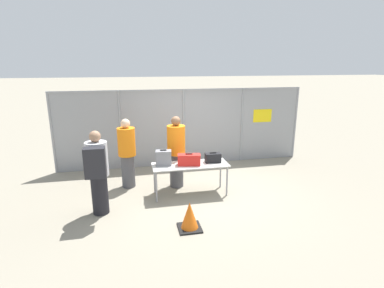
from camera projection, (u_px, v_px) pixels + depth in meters
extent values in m
plane|color=gray|center=(199.00, 191.00, 7.22)|extent=(120.00, 120.00, 0.00)
cylinder|color=gray|center=(52.00, 133.00, 8.12)|extent=(0.07, 0.07, 2.26)
cylinder|color=gray|center=(121.00, 130.00, 8.48)|extent=(0.07, 0.07, 2.26)
cylinder|color=gray|center=(184.00, 128.00, 8.84)|extent=(0.07, 0.07, 2.26)
cylinder|color=gray|center=(241.00, 125.00, 9.20)|extent=(0.07, 0.07, 2.26)
cylinder|color=gray|center=(295.00, 123.00, 9.56)|extent=(0.07, 0.07, 2.26)
cube|color=gray|center=(184.00, 128.00, 8.84)|extent=(7.26, 0.01, 2.26)
cube|color=gray|center=(183.00, 90.00, 8.55)|extent=(7.26, 0.04, 0.04)
cube|color=yellow|center=(262.00, 116.00, 9.25)|extent=(0.60, 0.01, 0.40)
cube|color=silver|center=(190.00, 165.00, 6.86)|extent=(1.74, 0.63, 0.02)
cylinder|color=#99999E|center=(156.00, 187.00, 6.56)|extent=(0.04, 0.04, 0.71)
cylinder|color=#99999E|center=(227.00, 181.00, 6.88)|extent=(0.04, 0.04, 0.71)
cylinder|color=#99999E|center=(154.00, 178.00, 7.03)|extent=(0.04, 0.04, 0.71)
cylinder|color=#99999E|center=(220.00, 173.00, 7.36)|extent=(0.04, 0.04, 0.71)
cube|color=slate|center=(164.00, 158.00, 6.77)|extent=(0.37, 0.26, 0.34)
cube|color=black|center=(163.00, 150.00, 6.72)|extent=(0.14, 0.04, 0.02)
cube|color=red|center=(189.00, 160.00, 6.77)|extent=(0.54, 0.31, 0.25)
cube|color=black|center=(189.00, 154.00, 6.74)|extent=(0.16, 0.05, 0.02)
cube|color=black|center=(213.00, 158.00, 6.98)|extent=(0.37, 0.22, 0.22)
cube|color=black|center=(213.00, 153.00, 6.95)|extent=(0.15, 0.03, 0.02)
cylinder|color=black|center=(100.00, 194.00, 6.06)|extent=(0.33, 0.33, 0.82)
cylinder|color=#B2B2B7|center=(97.00, 159.00, 5.86)|extent=(0.43, 0.43, 0.69)
sphere|color=#A57A5B|center=(95.00, 136.00, 5.74)|extent=(0.22, 0.22, 0.22)
cube|color=#232328|center=(95.00, 163.00, 5.54)|extent=(0.39, 0.24, 0.58)
cylinder|color=#4C4C51|center=(177.00, 170.00, 7.40)|extent=(0.33, 0.33, 0.84)
cylinder|color=orange|center=(176.00, 140.00, 7.19)|extent=(0.44, 0.44, 0.70)
sphere|color=brown|center=(176.00, 121.00, 7.07)|extent=(0.23, 0.23, 0.23)
cylinder|color=#4C4C51|center=(128.00, 171.00, 7.38)|extent=(0.32, 0.32, 0.81)
cylinder|color=orange|center=(126.00, 142.00, 7.18)|extent=(0.42, 0.42, 0.68)
sphere|color=beige|center=(125.00, 123.00, 7.06)|extent=(0.22, 0.22, 0.22)
cube|color=white|center=(236.00, 131.00, 11.34)|extent=(2.55, 1.60, 0.58)
sphere|color=black|center=(233.00, 141.00, 10.47)|extent=(0.67, 0.67, 0.67)
sphere|color=black|center=(218.00, 130.00, 12.10)|extent=(0.67, 0.67, 0.67)
cylinder|color=#59595B|center=(192.00, 140.00, 11.06)|extent=(0.89, 0.06, 0.06)
cube|color=black|center=(190.00, 228.00, 5.58)|extent=(0.43, 0.43, 0.03)
cone|color=orange|center=(190.00, 216.00, 5.51)|extent=(0.34, 0.34, 0.53)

